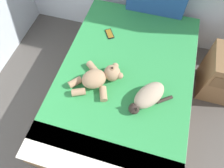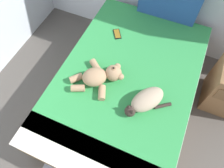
{
  "view_description": "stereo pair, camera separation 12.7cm",
  "coord_description": "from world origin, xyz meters",
  "px_view_note": "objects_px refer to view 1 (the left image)",
  "views": [
    {
      "loc": [
        1.86,
        1.65,
        2.3
      ],
      "look_at": [
        1.59,
        2.59,
        0.59
      ],
      "focal_mm": 32.65,
      "sensor_mm": 36.0,
      "label": 1
    },
    {
      "loc": [
        1.98,
        1.7,
        2.3
      ],
      "look_at": [
        1.59,
        2.59,
        0.59
      ],
      "focal_mm": 32.65,
      "sensor_mm": 36.0,
      "label": 2
    }
  ],
  "objects_px": {
    "cat": "(148,97)",
    "teddy_bear": "(99,78)",
    "bed": "(124,87)",
    "cell_phone": "(110,34)"
  },
  "relations": [
    {
      "from": "cat",
      "to": "cell_phone",
      "type": "xyz_separation_m",
      "value": [
        -0.57,
        0.7,
        -0.07
      ]
    },
    {
      "from": "bed",
      "to": "cat",
      "type": "relative_size",
      "value": 5.15
    },
    {
      "from": "cat",
      "to": "teddy_bear",
      "type": "height_order",
      "value": "teddy_bear"
    },
    {
      "from": "bed",
      "to": "cat",
      "type": "bearing_deg",
      "value": -41.96
    },
    {
      "from": "bed",
      "to": "teddy_bear",
      "type": "relative_size",
      "value": 4.12
    },
    {
      "from": "cat",
      "to": "teddy_bear",
      "type": "xyz_separation_m",
      "value": [
        -0.48,
        0.07,
        0.0
      ]
    },
    {
      "from": "cat",
      "to": "bed",
      "type": "bearing_deg",
      "value": 138.04
    },
    {
      "from": "teddy_bear",
      "to": "cell_phone",
      "type": "xyz_separation_m",
      "value": [
        -0.08,
        0.63,
        -0.07
      ]
    },
    {
      "from": "teddy_bear",
      "to": "cell_phone",
      "type": "relative_size",
      "value": 3.09
    },
    {
      "from": "bed",
      "to": "teddy_bear",
      "type": "bearing_deg",
      "value": -144.47
    }
  ]
}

